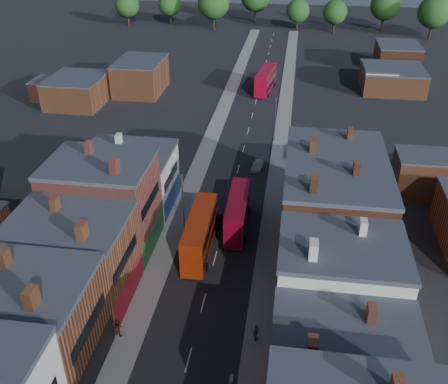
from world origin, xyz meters
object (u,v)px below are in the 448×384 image
(bus_2, at_px, (266,80))
(ped_3, at_px, (256,333))
(car_2, at_px, (215,221))
(ped_1, at_px, (118,327))
(bus_0, at_px, (200,233))
(bus_1, at_px, (238,212))
(car_3, at_px, (257,165))

(bus_2, height_order, ped_3, bus_2)
(bus_2, xyz_separation_m, car_2, (-2.70, -55.89, -2.24))
(bus_2, relative_size, ped_1, 6.30)
(bus_2, height_order, ped_1, bus_2)
(bus_0, distance_m, ped_3, 16.16)
(bus_1, bearing_deg, bus_0, -125.69)
(ped_3, bearing_deg, car_2, 42.24)
(car_3, relative_size, ped_1, 2.09)
(car_2, bearing_deg, ped_1, -108.87)
(bus_0, xyz_separation_m, ped_3, (8.26, -13.79, -1.66))
(bus_0, relative_size, car_2, 3.00)
(bus_2, height_order, car_2, bus_2)
(bus_1, height_order, ped_1, bus_1)
(bus_0, xyz_separation_m, car_2, (0.85, 6.14, -2.21))
(bus_0, height_order, ped_1, bus_0)
(bus_2, xyz_separation_m, ped_3, (4.71, -75.82, -1.68))
(bus_1, distance_m, car_3, 17.79)
(bus_1, xyz_separation_m, ped_3, (4.26, -19.59, -1.47))
(ped_1, bearing_deg, bus_0, -91.94)
(bus_0, distance_m, car_3, 24.09)
(ped_1, bearing_deg, bus_2, -78.23)
(bus_0, relative_size, ped_3, 6.02)
(ped_1, distance_m, ped_3, 13.97)
(car_3, distance_m, ped_1, 40.01)
(bus_0, bearing_deg, bus_2, 86.03)
(bus_0, distance_m, bus_1, 7.04)
(bus_1, relative_size, ped_1, 5.71)
(bus_0, distance_m, bus_2, 62.13)
(car_3, bearing_deg, bus_0, -96.08)
(bus_0, bearing_deg, car_3, 77.02)
(ped_3, bearing_deg, ped_1, 117.21)
(bus_2, relative_size, ped_3, 6.19)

